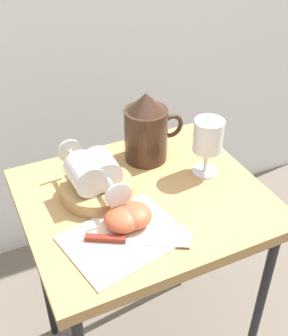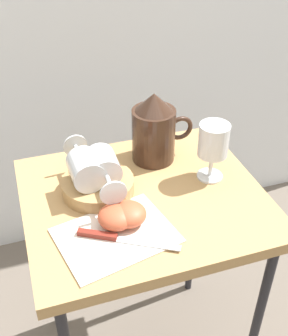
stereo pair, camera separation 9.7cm
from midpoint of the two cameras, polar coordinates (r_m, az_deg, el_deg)
name	(u,v)px [view 1 (the left image)]	position (r m, az deg, el deg)	size (l,w,h in m)	color
curtain_drape	(54,11)	(1.48, -13.72, 19.41)	(2.40, 0.03, 1.85)	white
table	(144,216)	(1.07, -2.63, -6.45)	(0.56, 0.49, 0.67)	#AD8451
linen_napkin	(124,238)	(0.92, -5.74, -9.23)	(0.24, 0.18, 0.00)	silver
basket_tray	(97,189)	(1.03, -8.90, -2.86)	(0.17, 0.17, 0.04)	#AD8451
pitcher	(146,133)	(1.11, -2.21, 4.56)	(0.16, 0.11, 0.19)	#382319
wine_glass_upright	(208,139)	(1.04, 5.78, 3.75)	(0.07, 0.07, 0.15)	silver
wine_glass_tipped_near	(102,170)	(0.99, -8.34, -0.38)	(0.08, 0.15, 0.08)	silver
wine_glass_tipped_far	(85,173)	(0.99, -10.63, -0.70)	(0.08, 0.15, 0.08)	silver
apple_half_left	(122,219)	(0.93, -5.91, -6.79)	(0.08, 0.08, 0.04)	#C15133
apple_half_right	(134,215)	(0.93, -4.37, -6.32)	(0.08, 0.08, 0.04)	#C15133
knife	(122,240)	(0.91, -6.05, -9.51)	(0.20, 0.12, 0.01)	silver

